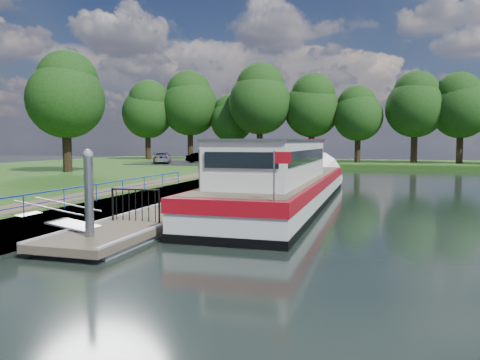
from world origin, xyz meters
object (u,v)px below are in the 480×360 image
(car_c, at_px, (162,158))
(car_d, at_px, (231,157))
(car_b, at_px, (201,158))
(barge, at_px, (287,183))
(car_a, at_px, (233,158))
(pontoon, at_px, (230,195))

(car_c, height_order, car_d, car_c)
(car_b, xyz_separation_m, car_d, (2.70, 2.95, -0.02))
(barge, relative_size, car_b, 6.15)
(car_a, bearing_deg, car_d, 104.06)
(barge, bearing_deg, car_d, 112.68)
(car_d, bearing_deg, car_a, -74.88)
(car_a, distance_m, car_b, 5.82)
(car_b, bearing_deg, car_d, -57.52)
(pontoon, distance_m, car_a, 22.65)
(car_a, bearing_deg, pontoon, -78.68)
(car_c, xyz_separation_m, car_d, (6.04, 6.05, -0.08))
(car_a, distance_m, car_c, 8.21)
(car_c, bearing_deg, car_d, -156.19)
(pontoon, xyz_separation_m, car_b, (-11.40, 24.83, 1.22))
(car_b, relative_size, car_c, 0.80)
(pontoon, bearing_deg, car_a, 106.79)
(car_a, height_order, car_c, car_a)
(car_c, bearing_deg, car_b, -158.35)
(car_c, distance_m, car_d, 8.55)
(car_b, bearing_deg, barge, -165.52)
(pontoon, height_order, car_a, car_a)
(barge, xyz_separation_m, car_c, (-18.34, 23.38, 0.37))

